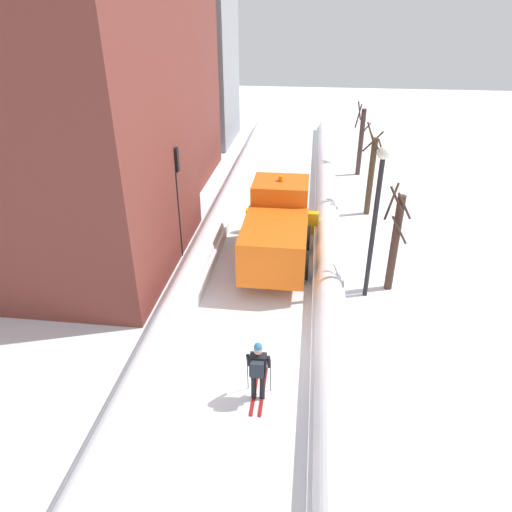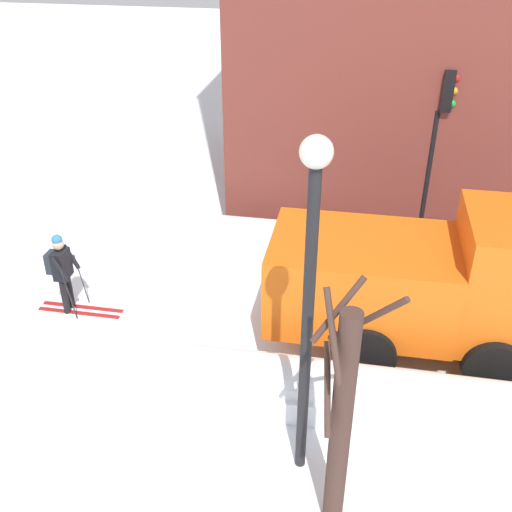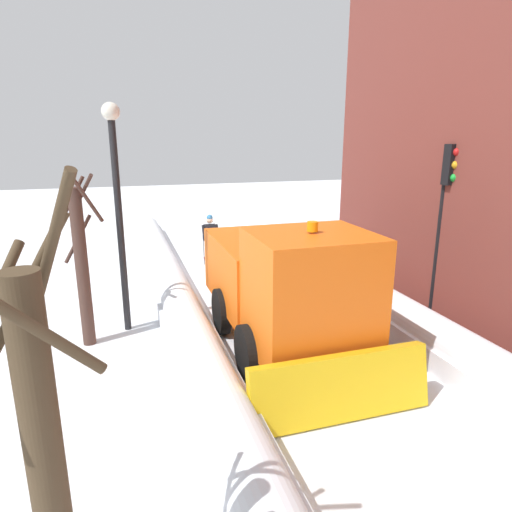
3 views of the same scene
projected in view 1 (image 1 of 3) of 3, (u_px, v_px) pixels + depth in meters
name	position (u px, v px, depth m)	size (l,w,h in m)	color
ground_plane	(274.00, 218.00, 22.45)	(80.00, 80.00, 0.00)	white
snowbank_left	(224.00, 208.00, 22.52)	(1.10, 36.00, 0.93)	white
snowbank_right	(326.00, 213.00, 22.01)	(1.10, 36.00, 0.90)	white
building_brick_near	(29.00, 5.00, 14.58)	(8.20, 8.50, 18.09)	brown
building_brick_mid	(145.00, 80.00, 24.83)	(6.42, 8.51, 10.99)	brown
building_concrete_far	(187.00, 63.00, 32.61)	(6.49, 6.61, 10.81)	gray
plow_truck	(277.00, 228.00, 17.92)	(3.20, 5.98, 3.12)	orange
skier	(258.00, 369.00, 11.72)	(0.62, 1.80, 1.81)	black
traffic_light_pole	(176.00, 182.00, 17.70)	(0.28, 0.42, 4.42)	black
street_lamp	(376.00, 207.00, 14.91)	(0.40, 0.40, 5.31)	black
bare_tree_near	(395.00, 241.00, 15.99)	(0.93, 1.08, 3.86)	#432D26
bare_tree_mid	(371.00, 174.00, 21.91)	(1.05, 1.04, 4.41)	#443422
bare_tree_far	(361.00, 141.00, 27.16)	(0.94, 1.03, 4.21)	#3E2D2A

